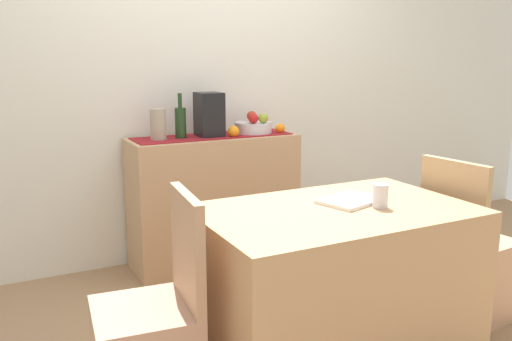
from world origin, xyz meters
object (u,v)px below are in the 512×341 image
Objects in this scene: coffee_maker at (209,115)px; dining_table at (333,284)px; ceramic_vase at (158,125)px; sideboard_console at (214,200)px; coffee_cup at (380,196)px; chair_by_corner at (467,271)px; open_book at (350,201)px; fruit_bowl at (253,127)px; wine_bottle at (180,122)px.

dining_table is at bearing -87.84° from coffee_maker.
sideboard_console is at bearing 0.00° from ceramic_vase.
dining_table is (0.40, -1.39, -0.62)m from ceramic_vase.
coffee_cup is 0.88m from chair_by_corner.
ceramic_vase is 1.46m from open_book.
chair_by_corner is (1.29, -1.39, -0.72)m from ceramic_vase.
ceramic_vase reaches higher than chair_by_corner.
fruit_bowl reaches higher than open_book.
chair_by_corner is (0.77, -0.05, -0.48)m from open_book.
sideboard_console is 1.52m from coffee_cup.
coffee_cup is 0.12× the size of chair_by_corner.
ceramic_vase reaches higher than sideboard_console.
open_book is at bearing -68.70° from ceramic_vase.
sideboard_console reaches higher than coffee_cup.
dining_table is at bearing -173.69° from open_book.
wine_bottle reaches higher than dining_table.
wine_bottle is 0.33× the size of chair_by_corner.
ceramic_vase is 2.03m from chair_by_corner.
fruit_bowl reaches higher than dining_table.
coffee_cup is (-0.09, -1.47, -0.14)m from fruit_bowl.
open_book is at bearing -83.82° from sideboard_console.
open_book is at bearing 22.69° from dining_table.
sideboard_console is at bearing 0.00° from wine_bottle.
ceramic_vase is 0.16× the size of dining_table.
ceramic_vase is (-0.15, 0.00, -0.01)m from wine_bottle.
fruit_bowl is at bearing 0.00° from ceramic_vase.
ceramic_vase is 1.59m from coffee_cup.
wine_bottle is 1.06× the size of open_book.
wine_bottle is 1.41m from open_book.
open_book is 2.56× the size of coffee_cup.
wine_bottle is 0.15m from ceramic_vase.
chair_by_corner reaches higher than dining_table.
coffee_cup is (0.59, -1.47, -0.20)m from ceramic_vase.
sideboard_console is 0.66m from ceramic_vase.
chair_by_corner is at bearing -47.11° from ceramic_vase.
sideboard_console is at bearing 180.00° from fruit_bowl.
ceramic_vase is 0.73× the size of open_book.
dining_table is (0.25, -1.39, -0.63)m from wine_bottle.
sideboard_console is at bearing 79.81° from open_book.
coffee_maker reaches higher than coffee_cup.
coffee_maker is 1.85m from chair_by_corner.
dining_table is at bearing -73.77° from ceramic_vase.
chair_by_corner reaches higher than open_book.
ceramic_vase is at bearing 94.93° from open_book.
sideboard_console is 1.26× the size of chair_by_corner.
coffee_maker is 0.35m from ceramic_vase.
coffee_maker is at bearing 0.00° from wine_bottle.
sideboard_console is 1.67m from chair_by_corner.
ceramic_vase is at bearing 132.89° from chair_by_corner.
fruit_bowl is at bearing 0.00° from wine_bottle.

